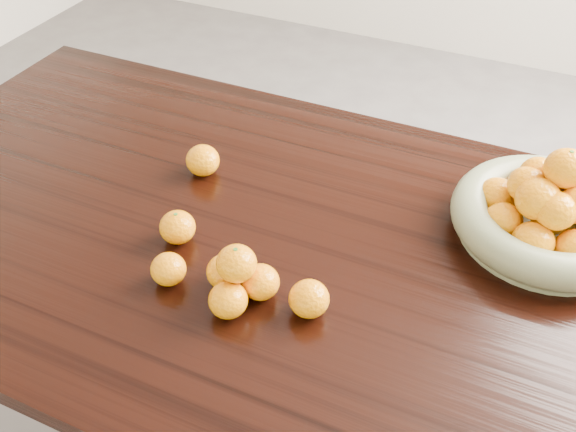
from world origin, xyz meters
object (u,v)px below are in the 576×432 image
at_px(dining_table, 307,278).
at_px(loose_orange_0, 178,227).
at_px(fruit_bowl, 551,213).
at_px(orange_pyramid, 238,279).

bearing_deg(dining_table, loose_orange_0, -159.64).
relative_size(dining_table, fruit_bowl, 5.40).
distance_m(dining_table, loose_orange_0, 0.28).
xyz_separation_m(dining_table, fruit_bowl, (0.41, 0.22, 0.15)).
relative_size(dining_table, loose_orange_0, 28.55).
xyz_separation_m(fruit_bowl, orange_pyramid, (-0.47, -0.40, -0.01)).
relative_size(fruit_bowl, loose_orange_0, 5.29).
bearing_deg(fruit_bowl, dining_table, -151.37).
distance_m(orange_pyramid, loose_orange_0, 0.20).
xyz_separation_m(dining_table, orange_pyramid, (-0.06, -0.17, 0.13)).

